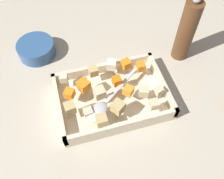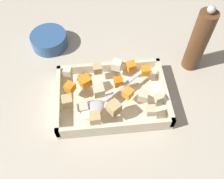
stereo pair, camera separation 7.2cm
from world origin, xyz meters
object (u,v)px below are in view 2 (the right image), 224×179
(pepper_mill, at_px, (199,41))
(small_prep_bowl, at_px, (49,40))
(baking_dish, at_px, (112,98))
(serving_spoon, at_px, (96,107))

(pepper_mill, relative_size, small_prep_bowl, 1.89)
(baking_dish, bearing_deg, small_prep_bowl, 127.71)
(baking_dish, xyz_separation_m, pepper_mill, (0.28, 0.12, 0.10))
(serving_spoon, bearing_deg, baking_dish, 9.80)
(pepper_mill, xyz_separation_m, small_prep_bowl, (-0.49, 0.14, -0.09))
(small_prep_bowl, bearing_deg, baking_dish, -52.29)
(baking_dish, relative_size, serving_spoon, 1.54)
(baking_dish, height_order, pepper_mill, pepper_mill)
(baking_dish, bearing_deg, pepper_mill, 23.10)
(baking_dish, height_order, small_prep_bowl, baking_dish)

